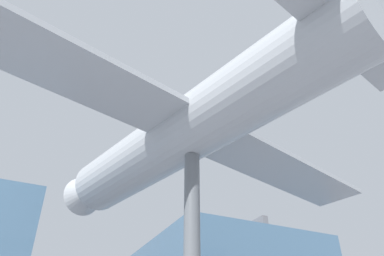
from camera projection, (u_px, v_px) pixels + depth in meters
name	position (u px, v px, depth m)	size (l,w,h in m)	color
suspended_airplane	(186.00, 132.00, 11.55)	(16.67, 13.33, 3.54)	#B2B7BC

